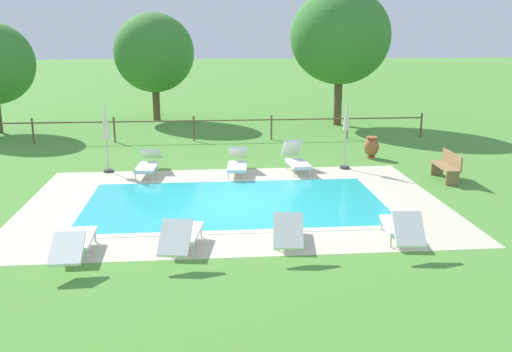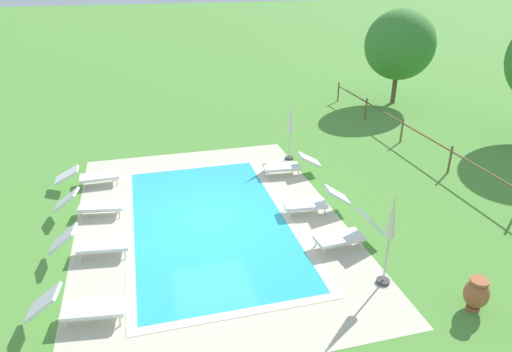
# 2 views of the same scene
# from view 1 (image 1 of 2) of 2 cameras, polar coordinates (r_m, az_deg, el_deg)

# --- Properties ---
(ground_plane) EXTENTS (160.00, 160.00, 0.00)m
(ground_plane) POSITION_cam_1_polar(r_m,az_deg,el_deg) (15.27, -2.15, -2.70)
(ground_plane) COLOR #518E38
(pool_deck_paving) EXTENTS (11.16, 7.64, 0.01)m
(pool_deck_paving) POSITION_cam_1_polar(r_m,az_deg,el_deg) (15.27, -2.15, -2.68)
(pool_deck_paving) COLOR beige
(pool_deck_paving) RESTS_ON ground
(swimming_pool_water) EXTENTS (7.89, 4.38, 0.01)m
(swimming_pool_water) POSITION_cam_1_polar(r_m,az_deg,el_deg) (15.27, -2.15, -2.68)
(swimming_pool_water) COLOR #2DB7C6
(swimming_pool_water) RESTS_ON ground
(pool_coping_rim) EXTENTS (8.37, 4.86, 0.01)m
(pool_coping_rim) POSITION_cam_1_polar(r_m,az_deg,el_deg) (15.27, -2.15, -2.67)
(pool_coping_rim) COLOR beige
(pool_coping_rim) RESTS_ON ground
(sun_lounger_north_near_steps) EXTENTS (0.78, 2.06, 0.81)m
(sun_lounger_north_near_steps) POSITION_cam_1_polar(r_m,az_deg,el_deg) (18.27, -1.89, 1.36)
(sun_lounger_north_near_steps) COLOR white
(sun_lounger_north_near_steps) RESTS_ON ground
(sun_lounger_north_mid) EXTENTS (0.84, 2.03, 0.87)m
(sun_lounger_north_mid) POSITION_cam_1_polar(r_m,az_deg,el_deg) (12.21, 3.19, -5.31)
(sun_lounger_north_mid) COLOR white
(sun_lounger_north_mid) RESTS_ON ground
(sun_lounger_north_far) EXTENTS (0.76, 2.09, 0.75)m
(sun_lounger_north_far) POSITION_cam_1_polar(r_m,az_deg,el_deg) (18.50, -10.78, 1.25)
(sun_lounger_north_far) COLOR white
(sun_lounger_north_far) RESTS_ON ground
(sun_lounger_north_end) EXTENTS (0.91, 2.06, 0.85)m
(sun_lounger_north_end) POSITION_cam_1_polar(r_m,az_deg,el_deg) (11.96, -7.41, -5.86)
(sun_lounger_north_end) COLOR white
(sun_lounger_north_end) RESTS_ON ground
(sun_lounger_south_near_corner) EXTENTS (0.75, 1.93, 0.96)m
(sun_lounger_south_near_corner) POSITION_cam_1_polar(r_m,az_deg,el_deg) (18.69, 4.05, 1.70)
(sun_lounger_south_near_corner) COLOR white
(sun_lounger_south_near_corner) RESTS_ON ground
(sun_lounger_south_mid) EXTENTS (0.85, 2.04, 0.86)m
(sun_lounger_south_mid) POSITION_cam_1_polar(r_m,az_deg,el_deg) (12.69, 14.37, -4.99)
(sun_lounger_south_mid) COLOR white
(sun_lounger_south_mid) RESTS_ON ground
(sun_lounger_south_end) EXTENTS (0.65, 2.08, 0.72)m
(sun_lounger_south_end) POSITION_cam_1_polar(r_m,az_deg,el_deg) (12.09, -17.73, -6.32)
(sun_lounger_south_end) COLOR white
(sun_lounger_south_end) RESTS_ON ground
(patio_umbrella_closed_row_west) EXTENTS (0.32, 0.32, 2.34)m
(patio_umbrella_closed_row_west) POSITION_cam_1_polar(r_m,az_deg,el_deg) (18.87, -14.88, 4.97)
(patio_umbrella_closed_row_west) COLOR #383838
(patio_umbrella_closed_row_west) RESTS_ON ground
(patio_umbrella_closed_row_mid_west) EXTENTS (0.32, 0.32, 2.44)m
(patio_umbrella_closed_row_mid_west) POSITION_cam_1_polar(r_m,az_deg,el_deg) (18.94, 9.08, 5.43)
(patio_umbrella_closed_row_mid_west) COLOR #383838
(patio_umbrella_closed_row_mid_west) RESTS_ON ground
(wooden_bench_lawn_side) EXTENTS (0.51, 1.52, 0.87)m
(wooden_bench_lawn_side) POSITION_cam_1_polar(r_m,az_deg,el_deg) (18.42, 18.67, 1.02)
(wooden_bench_lawn_side) COLOR #937047
(wooden_bench_lawn_side) RESTS_ON ground
(terracotta_urn_near_fence) EXTENTS (0.54, 0.54, 0.79)m
(terracotta_urn_near_fence) POSITION_cam_1_polar(r_m,az_deg,el_deg) (20.90, 11.53, 2.90)
(terracotta_urn_near_fence) COLOR #A85B38
(terracotta_urn_near_fence) RESTS_ON ground
(perimeter_fence) EXTENTS (19.67, 0.08, 1.05)m
(perimeter_fence) POSITION_cam_1_polar(r_m,az_deg,el_deg) (23.86, -6.28, 5.16)
(perimeter_fence) COLOR brown
(perimeter_fence) RESTS_ON ground
(tree_far_west) EXTENTS (4.74, 4.74, 6.47)m
(tree_far_west) POSITION_cam_1_polar(r_m,az_deg,el_deg) (27.87, 8.47, 13.69)
(tree_far_west) COLOR brown
(tree_far_west) RESTS_ON ground
(tree_centre) EXTENTS (4.01, 4.01, 5.39)m
(tree_centre) POSITION_cam_1_polar(r_m,az_deg,el_deg) (29.59, -10.20, 12.09)
(tree_centre) COLOR brown
(tree_centre) RESTS_ON ground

